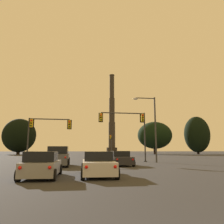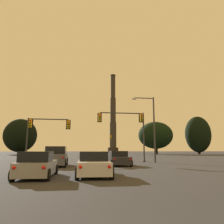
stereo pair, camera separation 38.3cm
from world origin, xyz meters
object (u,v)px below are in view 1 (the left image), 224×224
at_px(traffic_light_overhead_left, 44,128).
at_px(street_lamp, 152,122).
at_px(suv_left_lane_front, 58,157).
at_px(hatchback_left_lane_second, 42,165).
at_px(traffic_light_far_right, 111,142).
at_px(smokestack, 112,121).
at_px(traffic_light_overhead_right, 130,124).
at_px(sedan_right_lane_front, 120,159).
at_px(sedan_center_lane_second, 98,164).

bearing_deg(traffic_light_overhead_left, street_lamp, -8.94).
xyz_separation_m(suv_left_lane_front, street_lamp, (11.11, 4.66, 4.20)).
height_order(hatchback_left_lane_second, traffic_light_far_right, traffic_light_far_right).
relative_size(suv_left_lane_front, traffic_light_far_right, 0.85).
distance_m(suv_left_lane_front, smokestack, 129.83).
height_order(traffic_light_overhead_right, smokestack, smokestack).
xyz_separation_m(sedan_right_lane_front, traffic_light_far_right, (4.77, 38.06, 3.14)).
bearing_deg(traffic_light_overhead_right, suv_left_lane_front, -143.81).
xyz_separation_m(sedan_right_lane_front, sedan_center_lane_second, (-3.05, -8.58, 0.00)).
bearing_deg(hatchback_left_lane_second, traffic_light_overhead_left, 99.74).
xyz_separation_m(traffic_light_far_right, traffic_light_overhead_right, (-2.28, -31.92, 1.19)).
bearing_deg(street_lamp, traffic_light_overhead_left, 171.06).
xyz_separation_m(traffic_light_far_right, street_lamp, (0.23, -33.56, 1.29)).
bearing_deg(traffic_light_overhead_left, hatchback_left_lane_second, -81.22).
relative_size(hatchback_left_lane_second, traffic_light_overhead_left, 0.74).
distance_m(sedan_center_lane_second, hatchback_left_lane_second, 3.22).
xyz_separation_m(suv_left_lane_front, traffic_light_overhead_right, (8.60, 6.29, 4.10)).
height_order(sedan_right_lane_front, suv_left_lane_front, suv_left_lane_front).
bearing_deg(street_lamp, sedan_center_lane_second, -121.62).
height_order(sedan_right_lane_front, traffic_light_overhead_right, traffic_light_overhead_right).
bearing_deg(street_lamp, suv_left_lane_front, -157.24).
height_order(sedan_right_lane_front, hatchback_left_lane_second, hatchback_left_lane_second).
bearing_deg(smokestack, traffic_light_overhead_left, -102.85).
relative_size(traffic_light_overhead_left, street_lamp, 0.67).
bearing_deg(traffic_light_far_right, sedan_right_lane_front, -97.14).
bearing_deg(suv_left_lane_front, smokestack, 78.36).
xyz_separation_m(sedan_right_lane_front, street_lamp, (5.00, 4.50, 4.43)).
relative_size(traffic_light_overhead_right, street_lamp, 0.78).
height_order(traffic_light_overhead_right, street_lamp, street_lamp).
relative_size(sedan_center_lane_second, street_lamp, 0.57).
xyz_separation_m(suv_left_lane_front, traffic_light_far_right, (10.88, 38.22, 2.91)).
distance_m(street_lamp, smokestack, 122.99).
distance_m(hatchback_left_lane_second, street_lamp, 18.19).
bearing_deg(suv_left_lane_front, traffic_light_overhead_left, 109.94).
relative_size(hatchback_left_lane_second, traffic_light_overhead_right, 0.64).
bearing_deg(street_lamp, smokestack, 83.65).
bearing_deg(hatchback_left_lane_second, sedan_center_lane_second, 10.43).
bearing_deg(suv_left_lane_front, sedan_center_lane_second, -70.59).
relative_size(street_lamp, smokestack, 0.15).
height_order(suv_left_lane_front, traffic_light_far_right, traffic_light_far_right).
height_order(hatchback_left_lane_second, smokestack, smokestack).
relative_size(sedan_center_lane_second, hatchback_left_lane_second, 1.15).
xyz_separation_m(hatchback_left_lane_second, traffic_light_far_right, (10.99, 47.16, 3.14)).
distance_m(suv_left_lane_front, traffic_light_overhead_left, 8.01).
height_order(traffic_light_overhead_left, traffic_light_overhead_right, traffic_light_overhead_right).
height_order(hatchback_left_lane_second, traffic_light_overhead_left, traffic_light_overhead_left).
xyz_separation_m(hatchback_left_lane_second, traffic_light_overhead_right, (8.72, 15.24, 4.34)).
height_order(traffic_light_overhead_left, smokestack, smokestack).
bearing_deg(traffic_light_overhead_left, traffic_light_far_right, 66.85).
height_order(suv_left_lane_front, traffic_light_overhead_left, traffic_light_overhead_left).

